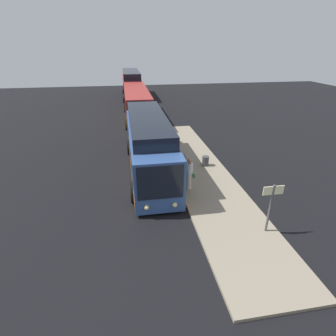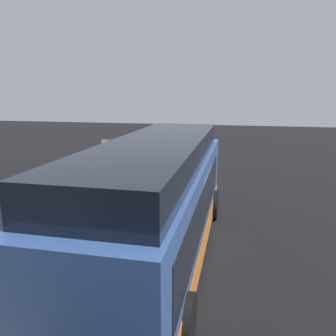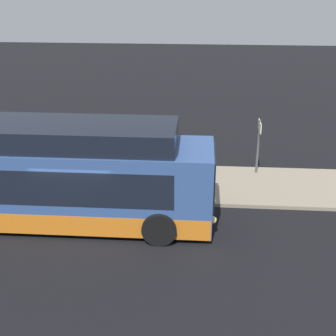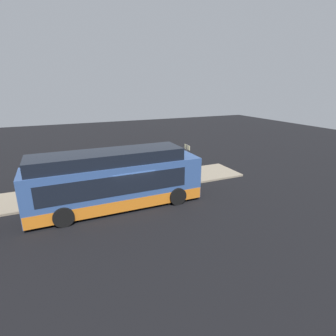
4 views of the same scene
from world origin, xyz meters
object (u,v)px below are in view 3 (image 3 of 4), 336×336
Objects in this scene: passenger_boarding at (151,171)px; suitcase at (76,181)px; passenger_waiting at (76,173)px; trash_bin at (88,166)px; bus_lead at (55,179)px; sign_post at (259,139)px.

passenger_boarding reaches higher than suitcase.
passenger_waiting is 2.59× the size of trash_bin.
trash_bin is (0.17, 3.73, -1.15)m from bus_lead.
suitcase is at bearing -163.83° from sign_post.
sign_post is at bearing 16.17° from suitcase.
passenger_waiting is at bearing -159.71° from sign_post.
bus_lead reaches higher than passenger_boarding.
trash_bin is at bearing 174.25° from passenger_boarding.
suitcase is 0.39× the size of sign_post.
bus_lead is at bearing 105.33° from passenger_waiting.
bus_lead reaches higher than suitcase.
suitcase is 1.35× the size of trash_bin.
bus_lead is 4.59× the size of sign_post.
bus_lead is 3.91m from trash_bin.
sign_post is (7.16, 2.08, 1.16)m from suitcase.
passenger_waiting is 0.74× the size of sign_post.
passenger_waiting reaches higher than trash_bin.
passenger_boarding is (3.01, 1.92, -0.47)m from bus_lead.
sign_post is (7.17, 4.37, 0.00)m from bus_lead.
passenger_boarding is 2.83× the size of trash_bin.
suitcase is at bearing -96.48° from trash_bin.
bus_lead is 3.60m from passenger_boarding.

